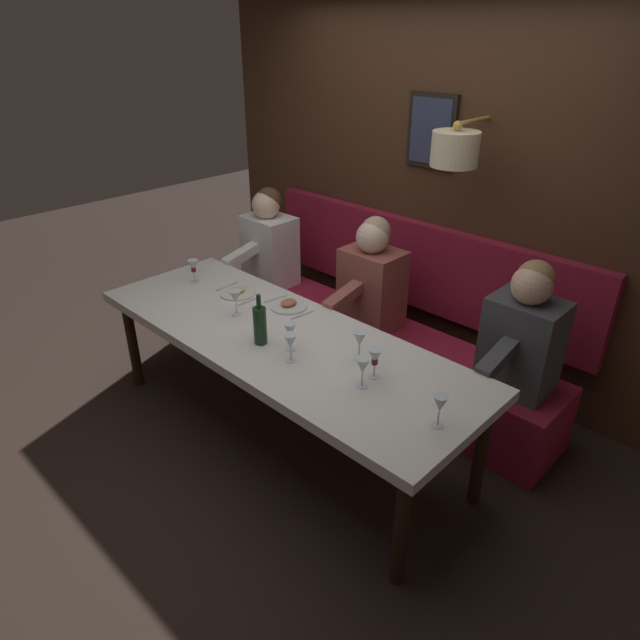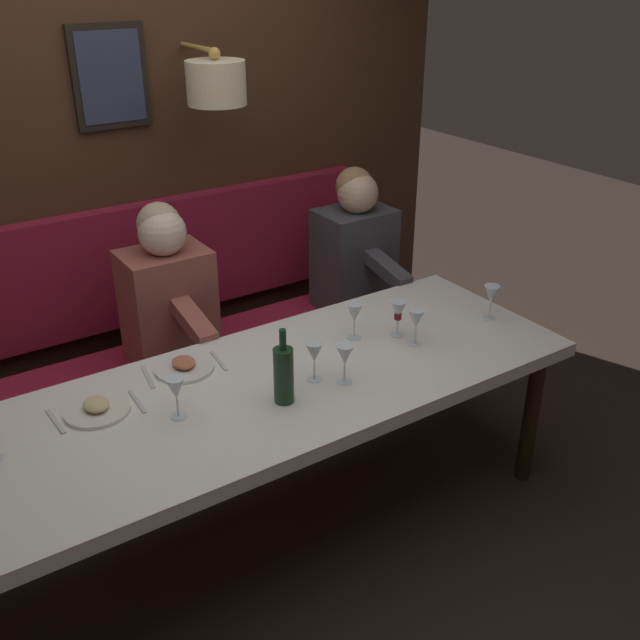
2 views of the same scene
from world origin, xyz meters
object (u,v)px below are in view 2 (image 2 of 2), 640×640
at_px(wine_glass_0, 398,312).
at_px(wine_bottle, 285,374).
at_px(wine_glass_5, 345,356).
at_px(wine_glass_7, 416,320).
at_px(wine_glass_4, 176,389).
at_px(wine_glass_6, 314,354).
at_px(wine_glass_1, 355,314).
at_px(wine_glass_2, 491,295).
at_px(dining_table, 266,398).
at_px(diner_nearest, 355,245).
at_px(diner_near, 167,291).

distance_m(wine_glass_0, wine_bottle, 0.70).
height_order(wine_glass_5, wine_glass_7, same).
height_order(wine_glass_4, wine_glass_6, same).
xyz_separation_m(wine_glass_1, wine_glass_2, (-0.19, -0.63, 0.00)).
bearing_deg(wine_glass_2, wine_glass_5, 95.57).
height_order(dining_table, wine_glass_2, wine_glass_2).
relative_size(wine_glass_0, wine_glass_5, 1.00).
relative_size(diner_nearest, wine_glass_2, 4.82).
xyz_separation_m(wine_glass_7, wine_bottle, (-0.07, 0.69, -0.00)).
relative_size(wine_glass_0, wine_glass_6, 1.00).
xyz_separation_m(wine_glass_4, wine_glass_7, (-0.05, -1.07, 0.00)).
bearing_deg(wine_glass_2, wine_bottle, 93.52).
distance_m(dining_table, diner_near, 0.89).
bearing_deg(wine_glass_6, wine_glass_5, -132.75).
relative_size(wine_glass_1, wine_bottle, 0.55).
height_order(wine_glass_6, wine_bottle, wine_bottle).
xyz_separation_m(wine_glass_1, wine_bottle, (-0.26, 0.51, -0.00)).
distance_m(diner_near, wine_glass_4, 0.96).
xyz_separation_m(dining_table, wine_glass_0, (0.04, -0.68, 0.18)).
bearing_deg(wine_glass_4, wine_glass_5, -102.08).
height_order(diner_near, wine_glass_6, diner_near).
height_order(wine_glass_0, wine_glass_6, same).
bearing_deg(wine_bottle, wine_glass_5, -93.40).
distance_m(wine_glass_2, wine_bottle, 1.14).
bearing_deg(wine_glass_5, wine_bottle, 86.60).
height_order(diner_near, wine_glass_1, diner_near).
relative_size(dining_table, diner_nearest, 3.24).
bearing_deg(wine_glass_2, wine_glass_6, 90.27).
xyz_separation_m(wine_glass_2, wine_glass_6, (-0.00, 0.96, 0.00)).
xyz_separation_m(diner_near, wine_glass_6, (-0.96, -0.20, 0.04)).
bearing_deg(wine_glass_6, wine_glass_7, -89.56).
distance_m(diner_nearest, wine_bottle, 1.48).
relative_size(wine_glass_0, wine_glass_2, 1.00).
bearing_deg(wine_glass_7, wine_glass_1, 43.83).
distance_m(wine_glass_6, wine_glass_7, 0.52).
relative_size(diner_near, wine_glass_5, 4.82).
xyz_separation_m(wine_glass_0, wine_bottle, (-0.18, 0.68, 0.00)).
xyz_separation_m(diner_near, wine_glass_2, (-0.95, -1.17, 0.04)).
bearing_deg(diner_near, wine_glass_5, -164.25).
distance_m(dining_table, wine_glass_0, 0.71).
bearing_deg(diner_nearest, wine_glass_1, 143.62).
bearing_deg(wine_glass_6, wine_bottle, 110.56).
xyz_separation_m(dining_table, diner_nearest, (0.88, -1.07, 0.14)).
xyz_separation_m(dining_table, wine_glass_5, (-0.15, -0.26, 0.18)).
xyz_separation_m(diner_nearest, wine_glass_6, (-0.96, 0.89, 0.04)).
bearing_deg(wine_glass_6, diner_nearest, -43.13).
xyz_separation_m(wine_glass_1, wine_glass_4, (-0.14, 0.88, 0.00)).
height_order(wine_glass_1, wine_glass_6, same).
height_order(diner_near, wine_glass_0, diner_near).
bearing_deg(wine_glass_4, wine_bottle, -107.81).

